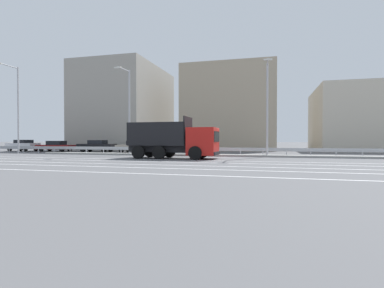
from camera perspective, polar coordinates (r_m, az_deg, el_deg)
name	(u,v)px	position (r m, az deg, el deg)	size (l,w,h in m)	color
ground_plane	(212,158)	(25.46, 3.82, -2.61)	(320.00, 320.00, 0.00)	#565659
lane_strip_0	(165,160)	(22.77, -5.15, -3.02)	(66.59, 0.16, 0.01)	silver
lane_strip_1	(155,162)	(20.88, -7.06, -3.37)	(66.59, 0.16, 0.01)	silver
lane_strip_2	(141,164)	(18.73, -9.74, -3.86)	(66.59, 0.16, 0.01)	silver
lane_strip_3	(126,167)	(16.97, -12.51, -4.35)	(66.59, 0.16, 0.01)	silver
lane_strip_4	(100,172)	(14.72, -17.19, -5.16)	(66.59, 0.16, 0.01)	silver
median_island	(217,155)	(27.61, 4.69, -2.16)	(36.63, 1.10, 0.18)	gray
median_guardrail	(219,150)	(28.70, 5.09, -1.08)	(66.59, 0.09, 0.78)	#9EA0A5
dump_truck	(184,143)	(24.12, -1.51, 0.22)	(7.36, 2.74, 3.36)	red
median_road_sign	(163,143)	(28.98, -5.63, 0.15)	(0.70, 0.16, 2.27)	white
street_lamp_0	(17,105)	(38.18, -30.42, 6.39)	(0.71, 2.69, 9.51)	#ADADB2
street_lamp_1	(128,108)	(30.43, -12.03, 6.82)	(0.71, 2.31, 8.44)	#ADADB2
street_lamp_2	(267,104)	(27.31, 14.16, 7.34)	(0.71, 2.46, 8.26)	#ADADB2
parked_car_0	(23,145)	(45.40, -29.50, -0.23)	(4.04, 1.97, 1.50)	silver
parked_car_1	(56,146)	(42.08, -24.53, -0.37)	(4.82, 2.09, 1.38)	maroon
parked_car_2	(97,146)	(38.74, -17.66, -0.36)	(4.64, 2.01, 1.47)	black
parked_car_3	(135,147)	(36.17, -10.72, -0.48)	(4.41, 2.00, 1.39)	gray
background_building_0	(126,109)	(49.62, -12.46, 6.52)	(11.06, 15.66, 12.92)	gray
background_building_1	(232,111)	(46.79, 7.72, 6.32)	(12.96, 14.14, 12.01)	tan
background_building_2	(381,119)	(49.66, 32.33, 4.00)	(17.50, 15.33, 8.77)	beige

